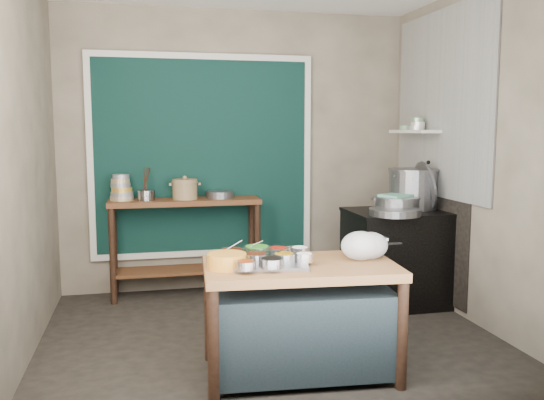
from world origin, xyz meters
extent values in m
cube|color=#2A2620|center=(0.00, 0.00, -0.01)|extent=(3.50, 3.00, 0.02)
cube|color=gray|center=(0.00, 1.51, 1.40)|extent=(3.50, 0.02, 2.80)
cube|color=gray|center=(-1.76, 0.00, 1.40)|extent=(0.02, 3.00, 2.80)
cube|color=gray|center=(1.76, 0.00, 1.40)|extent=(0.02, 3.00, 2.80)
cube|color=black|center=(-0.35, 1.47, 1.35)|extent=(2.10, 0.02, 1.90)
cube|color=#B2B2AA|center=(1.74, 0.55, 1.85)|extent=(0.02, 1.70, 1.70)
cube|color=black|center=(1.74, 0.65, 0.70)|extent=(0.01, 1.30, 1.30)
cube|color=beige|center=(1.63, 0.85, 1.60)|extent=(0.22, 0.70, 0.03)
cube|color=brown|center=(0.05, -0.75, 0.38)|extent=(1.30, 0.81, 0.75)
cube|color=#532A17|center=(-0.55, 1.28, 0.47)|extent=(1.45, 0.40, 0.95)
cube|color=black|center=(1.35, 0.55, 0.42)|extent=(0.90, 0.68, 0.85)
cube|color=black|center=(1.35, 0.55, 0.86)|extent=(0.92, 0.69, 0.03)
cube|color=gray|center=(-0.18, -0.74, 0.76)|extent=(0.60, 0.48, 0.02)
cylinder|color=gray|center=(-0.34, -0.92, 0.80)|extent=(0.13, 0.13, 0.05)
cylinder|color=gray|center=(-0.38, -0.60, 0.81)|extent=(0.15, 0.15, 0.06)
cylinder|color=gray|center=(-0.07, -0.79, 0.80)|extent=(0.14, 0.14, 0.06)
cylinder|color=silver|center=(0.06, -0.79, 0.80)|extent=(0.12, 0.12, 0.05)
cylinder|color=gray|center=(-0.07, -0.61, 0.80)|extent=(0.14, 0.14, 0.06)
cylinder|color=gray|center=(-0.18, -0.91, 0.80)|extent=(0.14, 0.14, 0.06)
cylinder|color=gray|center=(-0.25, -0.77, 0.81)|extent=(0.15, 0.15, 0.06)
cylinder|color=gray|center=(-0.40, -0.78, 0.81)|extent=(0.16, 0.16, 0.06)
cylinder|color=gray|center=(0.08, -0.61, 0.80)|extent=(0.13, 0.13, 0.06)
cylinder|color=gray|center=(-0.21, -0.59, 0.81)|extent=(0.18, 0.18, 0.07)
cylinder|color=orange|center=(-0.44, -0.77, 0.80)|extent=(0.28, 0.28, 0.10)
ellipsoid|color=white|center=(0.47, -0.74, 0.85)|extent=(0.30, 0.27, 0.20)
ellipsoid|color=white|center=(0.55, -0.71, 0.84)|extent=(0.31, 0.29, 0.18)
cylinder|color=tan|center=(-1.14, 1.31, 0.97)|extent=(0.22, 0.22, 0.04)
cylinder|color=gray|center=(-1.14, 1.31, 1.01)|extent=(0.21, 0.21, 0.04)
cylinder|color=gold|center=(-1.14, 1.31, 1.05)|extent=(0.19, 0.19, 0.04)
cylinder|color=gray|center=(-1.14, 1.31, 1.09)|extent=(0.18, 0.18, 0.04)
cylinder|color=tan|center=(-1.14, 1.31, 1.14)|extent=(0.17, 0.17, 0.04)
cylinder|color=gray|center=(-1.14, 1.31, 1.18)|extent=(0.16, 0.16, 0.04)
cylinder|color=gray|center=(-0.91, 1.25, 1.00)|extent=(0.20, 0.20, 0.10)
cylinder|color=gray|center=(-0.21, 1.29, 0.98)|extent=(0.31, 0.31, 0.07)
cylinder|color=gray|center=(1.61, 0.56, 1.10)|extent=(0.16, 0.47, 0.45)
cube|color=#60AA82|center=(1.30, 0.49, 1.03)|extent=(0.36, 0.33, 0.02)
cylinder|color=gray|center=(1.19, 0.28, 0.91)|extent=(0.55, 0.55, 0.06)
cylinder|color=silver|center=(1.63, 0.79, 1.63)|extent=(0.14, 0.14, 0.04)
cylinder|color=silver|center=(1.63, 0.79, 1.67)|extent=(0.13, 0.13, 0.04)
cylinder|color=gray|center=(1.63, 0.79, 1.71)|extent=(0.12, 0.12, 0.04)
cylinder|color=gray|center=(1.63, 1.04, 1.64)|extent=(0.13, 0.13, 0.04)
camera|label=1|loc=(-0.94, -4.30, 1.62)|focal=38.00mm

